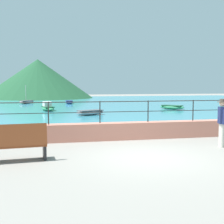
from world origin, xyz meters
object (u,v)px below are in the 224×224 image
boat_4 (27,102)px  boat_0 (48,107)px  bench_main (17,143)px  person_walking (222,120)px  boat_2 (172,107)px  boat_5 (90,112)px  boat_1 (69,102)px

boat_4 → boat_0: bearing=-77.0°
bench_main → person_walking: size_ratio=1.00×
boat_0 → boat_2: size_ratio=1.07×
person_walking → boat_5: person_walking is taller
boat_1 → boat_5: (0.58, -13.57, 0.00)m
boat_4 → boat_2: bearing=-40.3°
person_walking → boat_1: 25.80m
bench_main → boat_0: (0.88, 17.08, -0.23)m
boat_0 → boat_4: (-2.43, 10.48, -0.06)m
person_walking → boat_0: 17.56m
boat_2 → boat_4: bearing=139.7°
bench_main → person_walking: (7.04, 0.65, 0.42)m
boat_2 → bench_main: bearing=-126.1°
boat_0 → person_walking: bearing=-69.4°
boat_1 → boat_2: (8.51, -9.93, 0.00)m
boat_2 → boat_0: bearing=175.6°
bench_main → boat_4: 27.61m
boat_0 → boat_5: (3.02, -4.49, -0.07)m
person_walking → boat_0: person_walking is taller
person_walking → boat_4: boat_4 is taller
person_walking → boat_4: bearing=107.7°
boat_5 → person_walking: bearing=-75.3°
boat_2 → boat_5: bearing=-155.3°
boat_0 → boat_4: boat_4 is taller
bench_main → boat_5: (3.90, 12.60, -0.30)m
person_walking → boat_4: 28.26m
boat_1 → boat_4: size_ratio=0.97×
boat_4 → boat_5: size_ratio=0.97×
boat_1 → boat_2: size_ratio=1.01×
boat_2 → boat_5: size_ratio=0.93×
boat_0 → boat_2: bearing=-4.4°
boat_2 → person_walking: bearing=-107.1°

